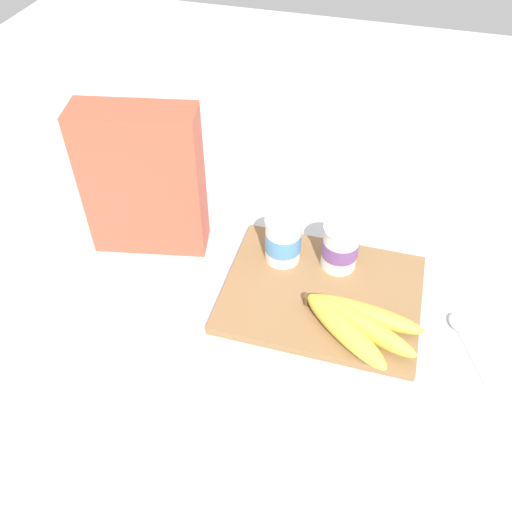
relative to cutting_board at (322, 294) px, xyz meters
The scene contains 7 objects.
ground_plane 0.01m from the cutting_board, ahead, with size 2.40×2.40×0.00m, color silver.
cutting_board is the anchor object (origin of this frame).
cereal_box 0.35m from the cutting_board, behind, with size 0.20×0.07×0.27m, color #D85138.
yogurt_cup_front 0.11m from the cutting_board, 144.95° to the left, with size 0.06×0.06×0.09m.
yogurt_cup_back 0.09m from the cutting_board, 77.73° to the left, with size 0.06×0.06×0.09m.
banana_bunch 0.10m from the cutting_board, 46.97° to the right, with size 0.20×0.14×0.04m.
spoon 0.23m from the cutting_board, ahead, with size 0.07×0.13×0.01m.
Camera 1 is at (0.06, -0.61, 0.69)m, focal length 38.00 mm.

